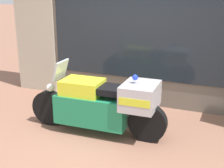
% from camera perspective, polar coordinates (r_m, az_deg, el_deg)
% --- Properties ---
extents(ground_plane, '(60.00, 60.00, 0.00)m').
position_cam_1_polar(ground_plane, '(4.94, -3.09, -10.34)').
color(ground_plane, '#8E604C').
extents(shop_building, '(5.57, 0.55, 3.61)m').
position_cam_1_polar(shop_building, '(6.39, 1.05, 13.05)').
color(shop_building, '#6B6056').
rests_on(shop_building, ground).
extents(window_display, '(4.14, 0.30, 1.88)m').
position_cam_1_polar(window_display, '(6.42, 8.01, 0.55)').
color(window_display, slate).
rests_on(window_display, ground).
extents(paramedic_motorcycle, '(2.34, 0.66, 1.16)m').
position_cam_1_polar(paramedic_motorcycle, '(4.98, -1.67, -3.50)').
color(paramedic_motorcycle, black).
rests_on(paramedic_motorcycle, ground).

